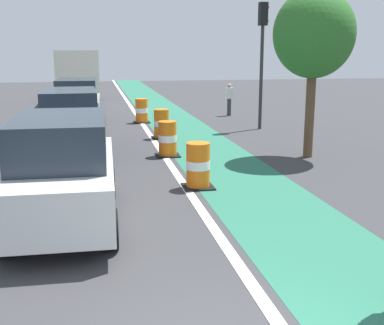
{
  "coord_description": "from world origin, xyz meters",
  "views": [
    {
      "loc": [
        -1.15,
        -4.31,
        3.21
      ],
      "look_at": [
        0.64,
        4.81,
        1.1
      ],
      "focal_mm": 46.12,
      "sensor_mm": 36.0,
      "label": 1
    }
  ],
  "objects_px": {
    "delivery_truck_down_block": "(78,74)",
    "traffic_light_corner": "(262,43)",
    "parked_suv_nearest": "(63,170)",
    "pedestrian_crossing": "(229,99)",
    "traffic_barrel_back": "(161,124)",
    "parked_suv_second": "(70,122)",
    "parked_suv_third": "(78,103)",
    "traffic_barrel_front": "(198,166)",
    "street_tree_sidewalk": "(314,35)",
    "traffic_barrel_far": "(142,111)",
    "traffic_barrel_mid": "(168,139)"
  },
  "relations": [
    {
      "from": "traffic_barrel_front",
      "to": "pedestrian_crossing",
      "type": "xyz_separation_m",
      "value": [
        4.29,
        12.85,
        0.33
      ]
    },
    {
      "from": "traffic_barrel_back",
      "to": "pedestrian_crossing",
      "type": "relative_size",
      "value": 0.68
    },
    {
      "from": "parked_suv_nearest",
      "to": "parked_suv_second",
      "type": "bearing_deg",
      "value": 91.25
    },
    {
      "from": "parked_suv_nearest",
      "to": "traffic_barrel_front",
      "type": "bearing_deg",
      "value": 33.08
    },
    {
      "from": "parked_suv_nearest",
      "to": "pedestrian_crossing",
      "type": "xyz_separation_m",
      "value": [
        7.27,
        14.79,
        -0.17
      ]
    },
    {
      "from": "parked_suv_third",
      "to": "traffic_light_corner",
      "type": "bearing_deg",
      "value": -15.89
    },
    {
      "from": "parked_suv_nearest",
      "to": "parked_suv_second",
      "type": "distance_m",
      "value": 6.46
    },
    {
      "from": "parked_suv_second",
      "to": "parked_suv_third",
      "type": "relative_size",
      "value": 1.0
    },
    {
      "from": "parked_suv_third",
      "to": "traffic_barrel_front",
      "type": "bearing_deg",
      "value": -73.72
    },
    {
      "from": "traffic_barrel_mid",
      "to": "pedestrian_crossing",
      "type": "xyz_separation_m",
      "value": [
        4.47,
        9.11,
        0.33
      ]
    },
    {
      "from": "traffic_barrel_front",
      "to": "pedestrian_crossing",
      "type": "height_order",
      "value": "pedestrian_crossing"
    },
    {
      "from": "parked_suv_nearest",
      "to": "delivery_truck_down_block",
      "type": "xyz_separation_m",
      "value": [
        -0.3,
        21.48,
        0.81
      ]
    },
    {
      "from": "traffic_barrel_front",
      "to": "traffic_barrel_back",
      "type": "relative_size",
      "value": 1.0
    },
    {
      "from": "parked_suv_nearest",
      "to": "traffic_light_corner",
      "type": "bearing_deg",
      "value": 54.45
    },
    {
      "from": "parked_suv_nearest",
      "to": "parked_suv_third",
      "type": "relative_size",
      "value": 1.0
    },
    {
      "from": "parked_suv_third",
      "to": "parked_suv_second",
      "type": "bearing_deg",
      "value": -90.43
    },
    {
      "from": "traffic_barrel_far",
      "to": "pedestrian_crossing",
      "type": "bearing_deg",
      "value": 19.74
    },
    {
      "from": "traffic_barrel_mid",
      "to": "traffic_light_corner",
      "type": "xyz_separation_m",
      "value": [
        4.6,
        4.67,
        2.97
      ]
    },
    {
      "from": "street_tree_sidewalk",
      "to": "delivery_truck_down_block",
      "type": "bearing_deg",
      "value": 113.65
    },
    {
      "from": "parked_suv_second",
      "to": "pedestrian_crossing",
      "type": "height_order",
      "value": "parked_suv_second"
    },
    {
      "from": "traffic_barrel_mid",
      "to": "pedestrian_crossing",
      "type": "bearing_deg",
      "value": 63.84
    },
    {
      "from": "delivery_truck_down_block",
      "to": "traffic_light_corner",
      "type": "distance_m",
      "value": 13.63
    },
    {
      "from": "traffic_barrel_mid",
      "to": "delivery_truck_down_block",
      "type": "relative_size",
      "value": 0.14
    },
    {
      "from": "traffic_barrel_back",
      "to": "delivery_truck_down_block",
      "type": "height_order",
      "value": "delivery_truck_down_block"
    },
    {
      "from": "traffic_light_corner",
      "to": "street_tree_sidewalk",
      "type": "xyz_separation_m",
      "value": [
        -0.36,
        -5.63,
        0.17
      ]
    },
    {
      "from": "traffic_barrel_far",
      "to": "pedestrian_crossing",
      "type": "distance_m",
      "value": 4.87
    },
    {
      "from": "parked_suv_third",
      "to": "pedestrian_crossing",
      "type": "height_order",
      "value": "parked_suv_third"
    },
    {
      "from": "parked_suv_third",
      "to": "traffic_barrel_back",
      "type": "height_order",
      "value": "parked_suv_third"
    },
    {
      "from": "parked_suv_nearest",
      "to": "traffic_barrel_far",
      "type": "relative_size",
      "value": 4.26
    },
    {
      "from": "delivery_truck_down_block",
      "to": "parked_suv_nearest",
      "type": "bearing_deg",
      "value": -89.2
    },
    {
      "from": "traffic_barrel_back",
      "to": "traffic_light_corner",
      "type": "height_order",
      "value": "traffic_light_corner"
    },
    {
      "from": "parked_suv_nearest",
      "to": "traffic_barrel_mid",
      "type": "bearing_deg",
      "value": 63.77
    },
    {
      "from": "traffic_barrel_front",
      "to": "traffic_barrel_back",
      "type": "distance_m",
      "value": 6.93
    },
    {
      "from": "parked_suv_second",
      "to": "street_tree_sidewalk",
      "type": "bearing_deg",
      "value": -13.56
    },
    {
      "from": "traffic_barrel_front",
      "to": "traffic_barrel_mid",
      "type": "distance_m",
      "value": 3.74
    },
    {
      "from": "parked_suv_second",
      "to": "traffic_barrel_mid",
      "type": "height_order",
      "value": "parked_suv_second"
    },
    {
      "from": "parked_suv_second",
      "to": "traffic_barrel_front",
      "type": "bearing_deg",
      "value": -55.33
    },
    {
      "from": "traffic_barrel_far",
      "to": "street_tree_sidewalk",
      "type": "distance_m",
      "value": 9.98
    },
    {
      "from": "parked_suv_third",
      "to": "street_tree_sidewalk",
      "type": "distance_m",
      "value": 10.86
    },
    {
      "from": "traffic_barrel_front",
      "to": "street_tree_sidewalk",
      "type": "height_order",
      "value": "street_tree_sidewalk"
    },
    {
      "from": "traffic_barrel_back",
      "to": "traffic_light_corner",
      "type": "relative_size",
      "value": 0.21
    },
    {
      "from": "parked_suv_third",
      "to": "traffic_barrel_front",
      "type": "relative_size",
      "value": 4.26
    },
    {
      "from": "delivery_truck_down_block",
      "to": "traffic_light_corner",
      "type": "bearing_deg",
      "value": -55.32
    },
    {
      "from": "parked_suv_third",
      "to": "street_tree_sidewalk",
      "type": "xyz_separation_m",
      "value": [
        7.13,
        -7.76,
        2.63
      ]
    },
    {
      "from": "parked_suv_second",
      "to": "traffic_barrel_far",
      "type": "distance_m",
      "value": 7.29
    },
    {
      "from": "traffic_barrel_front",
      "to": "parked_suv_nearest",
      "type": "bearing_deg",
      "value": -146.92
    },
    {
      "from": "traffic_barrel_back",
      "to": "traffic_barrel_far",
      "type": "bearing_deg",
      "value": 94.47
    },
    {
      "from": "traffic_barrel_front",
      "to": "traffic_barrel_far",
      "type": "relative_size",
      "value": 1.0
    },
    {
      "from": "traffic_barrel_far",
      "to": "traffic_barrel_mid",
      "type": "bearing_deg",
      "value": -89.26
    },
    {
      "from": "parked_suv_nearest",
      "to": "traffic_light_corner",
      "type": "distance_m",
      "value": 12.96
    }
  ]
}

